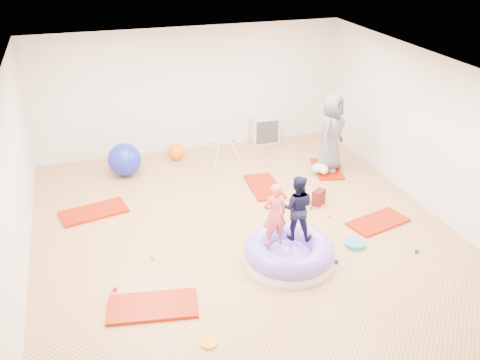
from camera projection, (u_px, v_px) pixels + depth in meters
name	position (u px, v px, depth m)	size (l,w,h in m)	color
room	(246.00, 160.00, 8.52)	(7.01, 8.01, 2.81)	tan
gym_mat_front_left	(153.00, 306.00, 7.41)	(1.24, 0.62, 0.05)	#A81906
gym_mat_mid_left	(94.00, 212.00, 9.79)	(1.18, 0.59, 0.05)	#A81906
gym_mat_center_back	(264.00, 187.00, 10.71)	(1.13, 0.57, 0.05)	#A81906
gym_mat_right	(378.00, 222.00, 9.47)	(1.08, 0.54, 0.04)	#A81906
gym_mat_rear_right	(327.00, 169.00, 11.47)	(1.07, 0.53, 0.04)	#A81906
inflatable_cushion	(289.00, 253.00, 8.33)	(1.42, 1.42, 0.45)	white
child_pink	(275.00, 212.00, 7.97)	(0.38, 0.25, 1.04)	#E34F56
child_navy	(297.00, 205.00, 8.13)	(0.52, 0.40, 1.07)	black
adult_caregiver	(331.00, 132.00, 11.07)	(0.80, 0.52, 1.65)	#595862
infant	(321.00, 168.00, 11.17)	(0.38, 0.39, 0.23)	#B1C2E4
ball_pit_balls	(264.00, 243.00, 8.84)	(4.81, 2.90, 0.07)	red
exercise_ball_blue	(125.00, 160.00, 11.09)	(0.70, 0.70, 0.70)	#1625A3
exercise_ball_orange	(176.00, 151.00, 11.89)	(0.38, 0.38, 0.38)	orange
infant_play_gym	(224.00, 148.00, 11.74)	(0.62, 0.59, 0.47)	beige
cube_shelf	(265.00, 130.00, 12.71)	(0.64, 0.31, 0.64)	beige
balance_disc	(355.00, 244.00, 8.81)	(0.35, 0.35, 0.08)	teal
backpack	(319.00, 197.00, 10.03)	(0.26, 0.16, 0.30)	maroon
yellow_toy	(209.00, 343.00, 6.79)	(0.22, 0.22, 0.03)	#FFA70C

